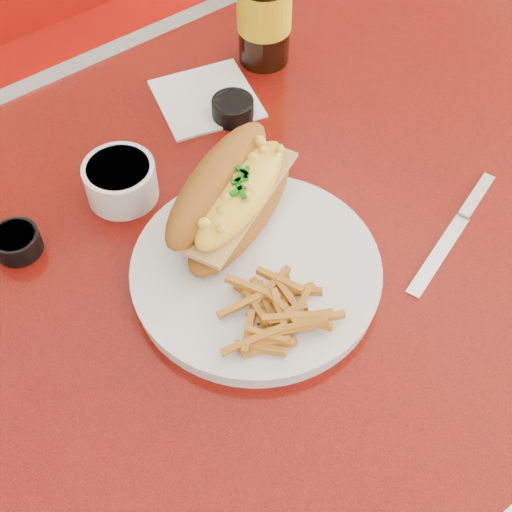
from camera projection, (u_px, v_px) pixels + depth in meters
ground at (264, 466)px, 1.45m from camera, size 8.00×8.00×0.00m
diner_table at (268, 303)px, 0.96m from camera, size 1.23×0.83×0.77m
booth_bench_far at (47, 140)px, 1.61m from camera, size 1.20×0.51×0.90m
dinner_plate at (256, 272)px, 0.78m from camera, size 0.28×0.28×0.02m
mac_hoagie at (232, 195)px, 0.79m from camera, size 0.23×0.18×0.09m
fries_pile at (276, 311)px, 0.73m from camera, size 0.12×0.12×0.03m
fork at (227, 223)px, 0.81m from camera, size 0.02×0.15×0.00m
gravy_ramekin at (121, 180)px, 0.84m from camera, size 0.11×0.11×0.05m
sauce_cup_left at (17, 241)px, 0.80m from camera, size 0.06×0.06×0.03m
sauce_cup_right at (233, 108)px, 0.93m from camera, size 0.07×0.07×0.03m
knife at (460, 222)px, 0.83m from camera, size 0.20×0.08×0.01m
paper_napkin at (206, 99)px, 0.96m from camera, size 0.16×0.16×0.00m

